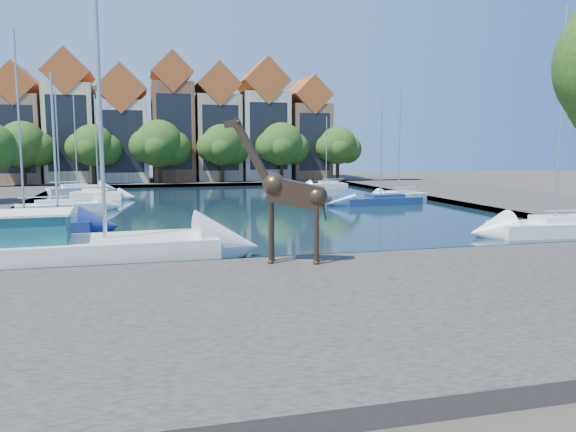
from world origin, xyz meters
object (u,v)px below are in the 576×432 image
(sailboat_left_a, at_px, (60,248))
(giraffe_statue, at_px, (287,193))
(sailboat_right_a, at_px, (554,225))
(motorsailer, at_px, (59,246))

(sailboat_left_a, bearing_deg, giraffe_statue, -29.95)
(sailboat_left_a, distance_m, sailboat_right_a, 26.63)
(giraffe_statue, relative_size, sailboat_right_a, 0.45)
(sailboat_left_a, xyz_separation_m, sailboat_right_a, (26.63, 0.00, 0.13))
(motorsailer, distance_m, sailboat_right_a, 26.45)
(giraffe_statue, relative_size, sailboat_left_a, 0.69)
(giraffe_statue, bearing_deg, sailboat_right_a, 17.34)
(giraffe_statue, distance_m, sailboat_left_a, 11.15)
(giraffe_statue, height_order, sailboat_left_a, sailboat_left_a)
(motorsailer, xyz_separation_m, sailboat_left_a, (-0.26, 2.02, -0.44))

